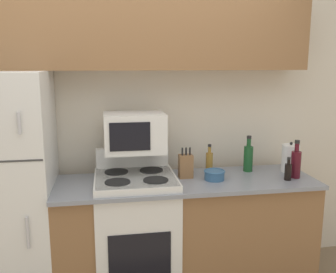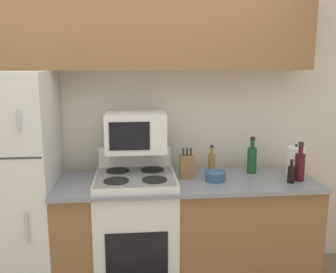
% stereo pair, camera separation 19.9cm
% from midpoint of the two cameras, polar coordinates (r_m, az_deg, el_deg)
% --- Properties ---
extents(wall_back, '(8.00, 0.05, 2.55)m').
position_cam_midpoint_polar(wall_back, '(3.19, -3.01, 1.85)').
color(wall_back, beige).
rests_on(wall_back, ground_plane).
extents(lower_cabinets, '(1.99, 0.62, 0.90)m').
position_cam_midpoint_polar(lower_cabinets, '(3.08, 4.75, -14.65)').
color(lower_cabinets, brown).
rests_on(lower_cabinets, ground_plane).
extents(refrigerator, '(0.75, 0.70, 1.73)m').
position_cam_midpoint_polar(refrigerator, '(3.05, -21.86, -7.30)').
color(refrigerator, silver).
rests_on(refrigerator, ground_plane).
extents(upper_cabinets, '(2.75, 0.31, 0.58)m').
position_cam_midpoint_polar(upper_cabinets, '(2.98, -3.01, 15.70)').
color(upper_cabinets, brown).
rests_on(upper_cabinets, refrigerator).
extents(stove, '(0.61, 0.61, 1.11)m').
position_cam_midpoint_polar(stove, '(3.01, -2.91, -14.39)').
color(stove, silver).
rests_on(stove, ground_plane).
extents(microwave, '(0.46, 0.34, 0.30)m').
position_cam_midpoint_polar(microwave, '(2.88, -2.99, 0.69)').
color(microwave, silver).
rests_on(microwave, stove).
extents(knife_block, '(0.11, 0.09, 0.24)m').
position_cam_midpoint_polar(knife_block, '(2.93, 4.83, -4.56)').
color(knife_block, brown).
rests_on(knife_block, lower_cabinets).
extents(bowl, '(0.17, 0.17, 0.07)m').
position_cam_midpoint_polar(bowl, '(2.91, 9.17, -5.93)').
color(bowl, '#335B84').
rests_on(bowl, lower_cabinets).
extents(bottle_wine_green, '(0.08, 0.08, 0.30)m').
position_cam_midpoint_polar(bottle_wine_green, '(3.15, 14.44, -3.33)').
color(bottle_wine_green, '#194C23').
rests_on(bottle_wine_green, lower_cabinets).
extents(bottle_soy_sauce, '(0.05, 0.05, 0.18)m').
position_cam_midpoint_polar(bottle_soy_sauce, '(2.99, 20.08, -5.36)').
color(bottle_soy_sauce, black).
rests_on(bottle_soy_sauce, lower_cabinets).
extents(bottle_wine_red, '(0.08, 0.08, 0.30)m').
position_cam_midpoint_polar(bottle_wine_red, '(3.06, 21.22, -4.18)').
color(bottle_wine_red, '#470F19').
rests_on(bottle_wine_red, lower_cabinets).
extents(bottle_vinegar, '(0.06, 0.06, 0.24)m').
position_cam_midpoint_polar(bottle_vinegar, '(3.06, 8.52, -3.98)').
color(bottle_vinegar, olive).
rests_on(bottle_vinegar, lower_cabinets).
extents(kettle, '(0.14, 0.14, 0.25)m').
position_cam_midpoint_polar(kettle, '(3.22, 20.54, -3.47)').
color(kettle, white).
rests_on(kettle, lower_cabinets).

